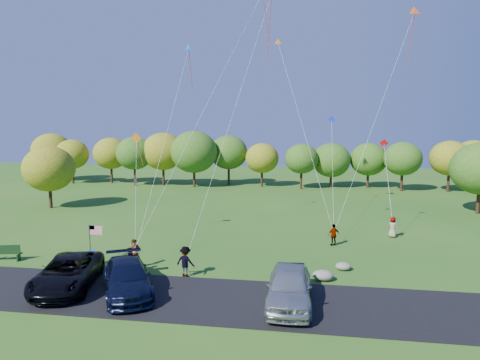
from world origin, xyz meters
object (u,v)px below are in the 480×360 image
object	(u,v)px
trash_barrel	(91,259)
flyer_b	(130,261)
minivan_navy	(127,278)
flyer_e	(393,227)
park_bench	(6,252)
minivan_dark	(67,272)
minivan_silver	(289,287)
flyer_d	(334,235)
flyer_a	(135,254)
flyer_c	(185,262)

from	to	relation	value
trash_barrel	flyer_b	bearing A→B (deg)	-16.95
minivan_navy	flyer_e	size ratio (longest dim) A/B	3.43
flyer_b	park_bench	bearing A→B (deg)	-147.35
minivan_dark	trash_barrel	distance (m)	3.91
minivan_dark	minivan_silver	world-z (taller)	minivan_silver
flyer_d	flyer_e	world-z (taller)	flyer_e
flyer_a	flyer_c	bearing A→B (deg)	-55.12
flyer_a	flyer_d	size ratio (longest dim) A/B	1.14
minivan_silver	flyer_a	xyz separation A→B (m)	(-10.09, 4.29, -0.06)
trash_barrel	flyer_c	bearing A→B (deg)	-8.00
minivan_navy	trash_barrel	xyz separation A→B (m)	(-4.30, 4.09, -0.43)
flyer_e	trash_barrel	xyz separation A→B (m)	(-21.03, -10.57, -0.37)
flyer_b	trash_barrel	world-z (taller)	flyer_b
minivan_silver	flyer_b	distance (m)	10.59
minivan_dark	flyer_e	world-z (taller)	minivan_dark
flyer_c	flyer_e	size ratio (longest dim) A/B	1.09
minivan_navy	minivan_silver	world-z (taller)	minivan_silver
minivan_dark	flyer_d	xyz separation A→B (m)	(15.46, 11.19, -0.09)
minivan_dark	flyer_a	distance (m)	4.56
minivan_navy	flyer_a	xyz separation A→B (m)	(-1.26, 4.11, 0.04)
minivan_dark	flyer_c	distance (m)	6.73
park_bench	trash_barrel	bearing A→B (deg)	-15.04
flyer_c	park_bench	xyz separation A→B (m)	(-13.01, 1.10, -0.35)
flyer_a	flyer_e	world-z (taller)	flyer_a
flyer_b	trash_barrel	bearing A→B (deg)	-157.66
minivan_navy	flyer_d	world-z (taller)	minivan_navy
minivan_silver	flyer_d	xyz separation A→B (m)	(2.94, 11.63, -0.18)
flyer_d	trash_barrel	distance (m)	17.68
flyer_b	minivan_navy	bearing A→B (deg)	-29.53
flyer_d	park_bench	size ratio (longest dim) A/B	0.85
trash_barrel	flyer_e	bearing A→B (deg)	26.69
minivan_dark	minivan_silver	xyz separation A→B (m)	(12.53, -0.43, 0.08)
flyer_d	trash_barrel	world-z (taller)	flyer_d
park_bench	minivan_dark	bearing A→B (deg)	-43.55
minivan_navy	flyer_c	world-z (taller)	flyer_c
minivan_navy	flyer_b	world-z (taller)	minivan_navy
flyer_b	flyer_e	xyz separation A→B (m)	(17.94, 11.51, 0.05)
minivan_dark	flyer_b	size ratio (longest dim) A/B	3.87
flyer_c	flyer_e	bearing A→B (deg)	-128.42
minivan_silver	park_bench	distance (m)	19.96
park_bench	flyer_d	bearing A→B (deg)	4.20
flyer_a	flyer_c	size ratio (longest dim) A/B	1.02
flyer_c	flyer_d	bearing A→B (deg)	-125.69
flyer_b	flyer_c	world-z (taller)	flyer_c
flyer_a	minivan_navy	bearing A→B (deg)	-113.28
trash_barrel	minivan_navy	bearing A→B (deg)	-43.54
flyer_c	flyer_e	xyz separation A→B (m)	(14.34, 11.51, -0.08)
flyer_a	trash_barrel	distance (m)	3.08
flyer_b	flyer_c	distance (m)	3.60
flyer_b	flyer_d	size ratio (longest dim) A/B	0.97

